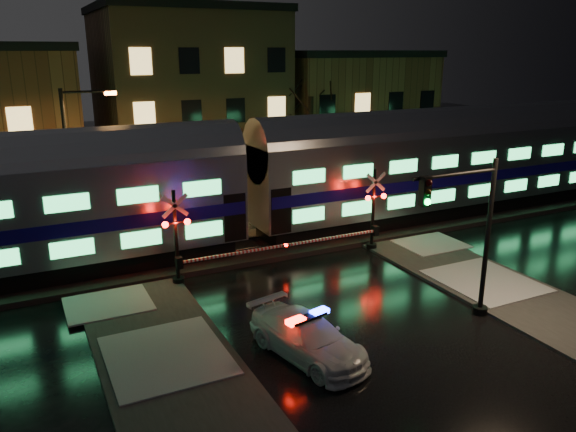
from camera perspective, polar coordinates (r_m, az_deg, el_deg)
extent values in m
plane|color=black|center=(22.65, 2.03, -7.08)|extent=(120.00, 120.00, 0.00)
cube|color=black|center=(26.80, -3.02, -2.99)|extent=(90.00, 4.20, 0.24)
cube|color=#2D2D2D|center=(15.59, -9.34, -19.06)|extent=(4.00, 20.00, 0.12)
cube|color=#2D2D2D|center=(22.35, 24.84, -8.89)|extent=(4.00, 20.00, 0.12)
cube|color=brown|center=(42.58, -10.14, 11.83)|extent=(12.00, 11.00, 11.50)
cube|color=brown|center=(47.56, 5.58, 10.67)|extent=(12.00, 10.00, 8.50)
cube|color=black|center=(33.27, 16.96, 1.14)|extent=(24.00, 2.40, 0.80)
cube|color=#B7BAC1|center=(32.76, 17.29, 5.02)|extent=(25.00, 3.05, 3.80)
cube|color=#120B7C|center=(32.84, 17.23, 4.33)|extent=(24.75, 3.09, 0.55)
cube|color=#42FB83|center=(31.92, 19.01, 2.45)|extent=(21.00, 0.05, 0.62)
cube|color=#42FB83|center=(31.56, 19.31, 5.62)|extent=(21.00, 0.05, 0.62)
cylinder|color=#B7BAC1|center=(32.49, 17.55, 7.95)|extent=(25.00, 3.05, 3.05)
imported|color=silver|center=(17.54, 2.00, -12.24)|extent=(2.72, 4.67, 1.27)
cube|color=black|center=(17.22, 2.03, -10.27)|extent=(1.37, 0.63, 0.08)
cube|color=#FF0C05|center=(16.93, 0.79, -10.61)|extent=(0.63, 0.42, 0.15)
cube|color=#1426FF|center=(17.49, 3.22, -9.70)|extent=(0.63, 0.42, 0.15)
cylinder|color=black|center=(26.80, 8.47, -3.10)|extent=(0.48, 0.48, 0.29)
cylinder|color=black|center=(26.26, 8.64, 0.57)|extent=(0.15, 0.15, 3.86)
sphere|color=#FF0C05|center=(25.70, 8.13, 1.81)|extent=(0.25, 0.25, 0.25)
sphere|color=#FF0C05|center=(26.19, 9.70, 2.01)|extent=(0.25, 0.25, 0.25)
cube|color=white|center=(25.08, 4.32, -2.25)|extent=(4.83, 0.10, 0.10)
cube|color=black|center=(26.33, 8.86, -1.48)|extent=(0.25, 0.30, 0.45)
cylinder|color=black|center=(23.11, -11.05, -6.50)|extent=(0.49, 0.49, 0.29)
cylinder|color=black|center=(22.47, -11.30, -2.27)|extent=(0.16, 0.16, 3.90)
sphere|color=#FF0C05|center=(22.00, -12.38, -0.87)|extent=(0.25, 0.25, 0.25)
sphere|color=#FF0C05|center=(22.21, -10.19, -0.58)|extent=(0.25, 0.25, 0.25)
cube|color=white|center=(23.25, -5.20, -3.78)|extent=(4.88, 0.10, 0.10)
cube|color=black|center=(22.56, -11.00, -4.68)|extent=(0.25, 0.30, 0.45)
cylinder|color=black|center=(21.44, 18.90, -9.04)|extent=(0.53, 0.53, 0.28)
cylinder|color=black|center=(20.47, 19.59, -2.25)|extent=(0.17, 0.17, 5.64)
cylinder|color=black|center=(18.68, 16.65, 4.07)|extent=(3.38, 0.11, 0.11)
cube|color=black|center=(17.80, 13.74, 2.46)|extent=(0.30, 0.26, 0.94)
sphere|color=#0CFF3F|center=(17.76, 14.00, 1.40)|extent=(0.21, 0.21, 0.21)
cylinder|color=black|center=(27.86, -21.32, 4.33)|extent=(0.19, 0.19, 7.43)
cylinder|color=black|center=(27.51, -19.75, 11.80)|extent=(2.23, 0.11, 0.11)
cube|color=orange|center=(27.66, -17.60, 11.82)|extent=(0.51, 0.26, 0.17)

